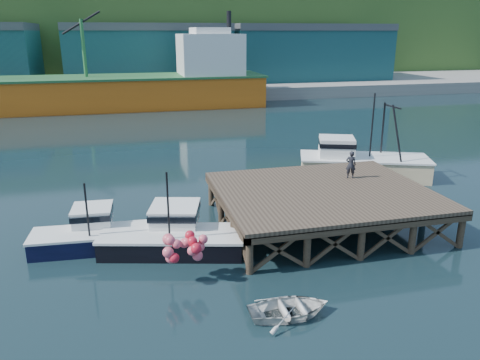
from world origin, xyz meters
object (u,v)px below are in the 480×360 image
object	(u,v)px
boat_black	(173,234)
dinghy	(290,308)
trawler	(362,161)
boat_navy	(92,233)
dockworker	(351,165)

from	to	relation	value
boat_black	dinghy	bearing A→B (deg)	-47.46
boat_black	trawler	bearing A→B (deg)	44.92
boat_navy	dockworker	xyz separation A→B (m)	(15.42, 1.60, 2.22)
dinghy	boat_navy	bearing A→B (deg)	43.31
boat_navy	boat_black	xyz separation A→B (m)	(4.07, -1.32, 0.06)
boat_navy	dockworker	world-z (taller)	dockworker
boat_navy	dockworker	bearing A→B (deg)	9.64
trawler	boat_navy	bearing A→B (deg)	-138.23
dinghy	trawler	bearing A→B (deg)	-35.41
dockworker	trawler	bearing A→B (deg)	-102.69
trawler	dockworker	distance (m)	7.53
boat_navy	boat_black	distance (m)	4.28
trawler	dinghy	world-z (taller)	trawler
dockworker	boat_navy	bearing A→B (deg)	27.42
boat_navy	dockworker	size ratio (longest dim) A/B	3.62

